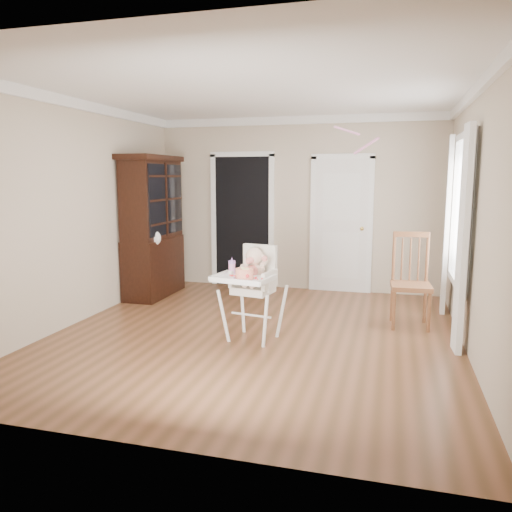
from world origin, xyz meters
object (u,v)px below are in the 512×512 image
(china_cabinet, at_px, (153,227))
(dining_chair, at_px, (411,283))
(sippy_cup, at_px, (232,267))
(cake, at_px, (244,274))
(high_chair, at_px, (253,281))

(china_cabinet, distance_m, dining_chair, 3.78)
(sippy_cup, bearing_deg, dining_chair, 29.27)
(china_cabinet, relative_size, dining_chair, 1.86)
(cake, relative_size, china_cabinet, 0.11)
(high_chair, relative_size, dining_chair, 0.95)
(high_chair, height_order, dining_chair, dining_chair)
(high_chair, distance_m, china_cabinet, 2.62)
(high_chair, xyz_separation_m, sippy_cup, (-0.22, -0.06, 0.16))
(sippy_cup, relative_size, dining_chair, 0.16)
(dining_chair, bearing_deg, china_cabinet, 166.78)
(cake, bearing_deg, high_chair, 87.56)
(high_chair, bearing_deg, dining_chair, 40.87)
(cake, xyz_separation_m, sippy_cup, (-0.21, 0.22, 0.02))
(high_chair, relative_size, sippy_cup, 5.73)
(high_chair, bearing_deg, china_cabinet, 150.93)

